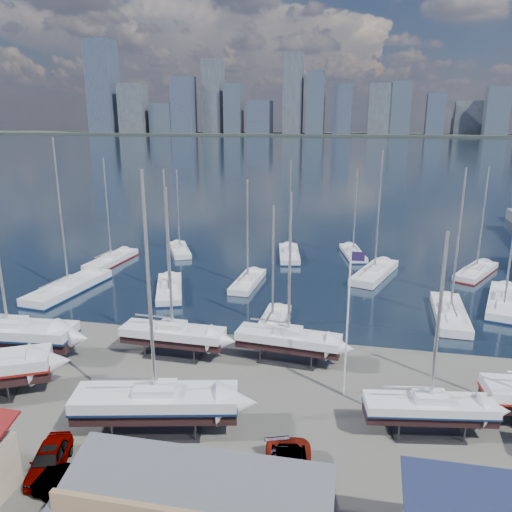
# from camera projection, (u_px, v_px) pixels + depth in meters

# --- Properties ---
(ground) EXTENTS (1400.00, 1400.00, 0.00)m
(ground) POSITION_uv_depth(u_px,v_px,m) (256.00, 395.00, 36.83)
(ground) COLOR #605E59
(ground) RESTS_ON ground
(water) EXTENTS (1400.00, 600.00, 0.40)m
(water) POSITION_uv_depth(u_px,v_px,m) (350.00, 149.00, 329.53)
(water) COLOR #1A2C3D
(water) RESTS_ON ground
(far_shore) EXTENTS (1400.00, 80.00, 2.20)m
(far_shore) POSITION_uv_depth(u_px,v_px,m) (355.00, 135.00, 574.65)
(far_shore) COLOR #2D332D
(far_shore) RESTS_ON ground
(skyline) EXTENTS (639.14, 43.80, 107.69)m
(skyline) POSITION_uv_depth(u_px,v_px,m) (350.00, 100.00, 560.12)
(skyline) COLOR #475166
(skyline) RESTS_ON far_shore
(sailboat_cradle_0) EXTENTS (11.55, 4.08, 18.13)m
(sailboat_cradle_0) POSITION_uv_depth(u_px,v_px,m) (9.00, 333.00, 42.12)
(sailboat_cradle_0) COLOR #2D2D33
(sailboat_cradle_0) RESTS_ON ground
(sailboat_cradle_2) EXTENTS (8.89, 2.72, 14.52)m
(sailboat_cradle_2) POSITION_uv_depth(u_px,v_px,m) (173.00, 334.00, 42.37)
(sailboat_cradle_2) COLOR #2D2D33
(sailboat_cradle_2) RESTS_ON ground
(sailboat_cradle_3) EXTENTS (10.94, 5.15, 16.98)m
(sailboat_cradle_3) POSITION_uv_depth(u_px,v_px,m) (156.00, 402.00, 32.02)
(sailboat_cradle_3) COLOR #2D2D33
(sailboat_cradle_3) RESTS_ON ground
(sailboat_cradle_4) EXTENTS (8.85, 3.28, 14.27)m
(sailboat_cradle_4) POSITION_uv_depth(u_px,v_px,m) (288.00, 340.00, 41.37)
(sailboat_cradle_4) COLOR #2D2D33
(sailboat_cradle_4) RESTS_ON ground
(sailboat_cradle_5) EXTENTS (8.47, 3.52, 13.48)m
(sailboat_cradle_5) POSITION_uv_depth(u_px,v_px,m) (429.00, 408.00, 31.72)
(sailboat_cradle_5) COLOR #2D2D33
(sailboat_cradle_5) RESTS_ON ground
(sailboat_moored_0) EXTENTS (4.96, 12.77, 18.59)m
(sailboat_moored_0) POSITION_uv_depth(u_px,v_px,m) (69.00, 290.00, 58.46)
(sailboat_moored_0) COLOR black
(sailboat_moored_0) RESTS_ON water
(sailboat_moored_1) EXTENTS (3.66, 10.45, 15.33)m
(sailboat_moored_1) POSITION_uv_depth(u_px,v_px,m) (112.00, 261.00, 70.16)
(sailboat_moored_1) COLOR black
(sailboat_moored_1) RESTS_ON water
(sailboat_moored_2) EXTENTS (6.06, 8.88, 13.15)m
(sailboat_moored_2) POSITION_uv_depth(u_px,v_px,m) (180.00, 251.00, 75.48)
(sailboat_moored_2) COLOR black
(sailboat_moored_2) RESTS_ON water
(sailboat_moored_3) EXTENTS (6.10, 10.39, 15.01)m
(sailboat_moored_3) POSITION_uv_depth(u_px,v_px,m) (169.00, 290.00, 58.22)
(sailboat_moored_3) COLOR black
(sailboat_moored_3) RESTS_ON water
(sailboat_moored_4) EXTENTS (2.94, 9.03, 13.47)m
(sailboat_moored_4) POSITION_uv_depth(u_px,v_px,m) (248.00, 282.00, 60.99)
(sailboat_moored_4) COLOR black
(sailboat_moored_4) RESTS_ON water
(sailboat_moored_5) EXTENTS (4.46, 10.25, 14.82)m
(sailboat_moored_5) POSITION_uv_depth(u_px,v_px,m) (289.00, 255.00, 73.11)
(sailboat_moored_5) COLOR black
(sailboat_moored_5) RESTS_ON water
(sailboat_moored_6) EXTENTS (2.65, 8.48, 12.56)m
(sailboat_moored_6) POSITION_uv_depth(u_px,v_px,m) (273.00, 323.00, 48.92)
(sailboat_moored_6) COLOR black
(sailboat_moored_6) RESTS_ON water
(sailboat_moored_7) EXTENTS (6.54, 11.54, 16.81)m
(sailboat_moored_7) POSITION_uv_depth(u_px,v_px,m) (374.00, 274.00, 64.17)
(sailboat_moored_7) COLOR black
(sailboat_moored_7) RESTS_ON water
(sailboat_moored_8) EXTENTS (4.40, 9.31, 13.42)m
(sailboat_moored_8) POSITION_uv_depth(u_px,v_px,m) (353.00, 254.00, 73.68)
(sailboat_moored_8) COLOR black
(sailboat_moored_8) RESTS_ON water
(sailboat_moored_9) EXTENTS (3.40, 10.69, 15.97)m
(sailboat_moored_9) POSITION_uv_depth(u_px,v_px,m) (450.00, 316.00, 50.78)
(sailboat_moored_9) COLOR black
(sailboat_moored_9) RESTS_ON water
(sailboat_moored_10) EXTENTS (6.20, 11.82, 17.02)m
(sailboat_moored_10) POSITION_uv_depth(u_px,v_px,m) (504.00, 304.00, 53.99)
(sailboat_moored_10) COLOR black
(sailboat_moored_10) RESTS_ON water
(sailboat_moored_11) EXTENTS (7.22, 9.95, 14.74)m
(sailboat_moored_11) POSITION_uv_depth(u_px,v_px,m) (476.00, 273.00, 64.80)
(sailboat_moored_11) COLOR black
(sailboat_moored_11) RESTS_ON water
(car_a) EXTENTS (2.97, 4.82, 1.53)m
(car_a) POSITION_uv_depth(u_px,v_px,m) (49.00, 459.00, 28.76)
(car_a) COLOR gray
(car_a) RESTS_ON ground
(car_b) EXTENTS (4.48, 1.66, 1.46)m
(car_b) POSITION_uv_depth(u_px,v_px,m) (77.00, 485.00, 26.77)
(car_b) COLOR gray
(car_b) RESTS_ON ground
(car_c) EXTENTS (3.58, 6.14, 1.61)m
(car_c) POSITION_uv_depth(u_px,v_px,m) (289.00, 473.00, 27.56)
(car_c) COLOR gray
(car_c) RESTS_ON ground
(car_d) EXTENTS (3.25, 4.84, 1.30)m
(car_d) POSITION_uv_depth(u_px,v_px,m) (284.00, 470.00, 28.04)
(car_d) COLOR gray
(car_d) RESTS_ON ground
(flagpole) EXTENTS (0.99, 0.12, 11.19)m
(flagpole) POSITION_uv_depth(u_px,v_px,m) (349.00, 314.00, 35.24)
(flagpole) COLOR white
(flagpole) RESTS_ON ground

